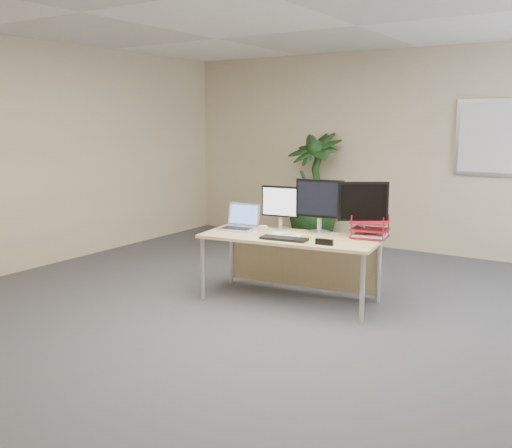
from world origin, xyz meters
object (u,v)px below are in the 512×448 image
Objects in this scene: monitor_left at (280,205)px; laptop at (240,223)px; desk at (294,248)px; floor_plant at (313,192)px; monitor_right at (320,203)px.

monitor_left is 0.46m from laptop.
floor_plant reaches higher than desk.
desk is 0.47m from monitor_left.
monitor_right is 0.86m from laptop.
monitor_right is at bearing 5.29° from monitor_left.
monitor_right reaches higher than laptop.
laptop is at bearing -163.98° from monitor_right.
floor_plant is at bearing 113.15° from desk.
desk is 0.51m from monitor_right.
monitor_left is at bearing 26.96° from laptop.
desk is at bearing -66.85° from floor_plant.
monitor_left is (0.82, -2.32, 0.17)m from floor_plant.
laptop is (0.44, -2.51, -0.03)m from floor_plant.
laptop is at bearing -153.04° from monitor_left.
monitor_left reaches higher than desk.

